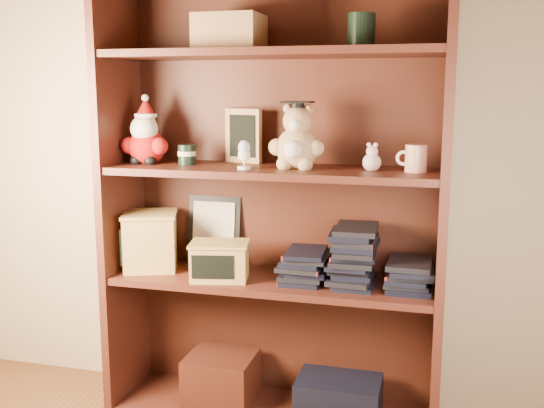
{
  "coord_description": "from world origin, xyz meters",
  "views": [
    {
      "loc": [
        0.52,
        -0.82,
        1.22
      ],
      "look_at": [
        -0.06,
        1.3,
        0.82
      ],
      "focal_mm": 42.0,
      "sensor_mm": 36.0,
      "label": 1
    }
  ],
  "objects": [
    {
      "name": "bookcase",
      "position": [
        -0.06,
        1.36,
        0.78
      ],
      "size": [
        1.2,
        0.35,
        1.6
      ],
      "color": "#471E14",
      "rests_on": "ground"
    },
    {
      "name": "shelf_lower",
      "position": [
        -0.06,
        1.3,
        0.54
      ],
      "size": [
        1.14,
        0.33,
        0.02
      ],
      "color": "#471E14",
      "rests_on": "ground"
    },
    {
      "name": "shelf_upper",
      "position": [
        -0.06,
        1.3,
        0.94
      ],
      "size": [
        1.14,
        0.33,
        0.02
      ],
      "color": "#471E14",
      "rests_on": "ground"
    },
    {
      "name": "santa_plush",
      "position": [
        -0.53,
        1.3,
        1.04
      ],
      "size": [
        0.18,
        0.13,
        0.26
      ],
      "color": "#A50F0F",
      "rests_on": "shelf_upper"
    },
    {
      "name": "teachers_tin",
      "position": [
        -0.38,
        1.3,
        0.99
      ],
      "size": [
        0.06,
        0.06,
        0.07
      ],
      "color": "black",
      "rests_on": "shelf_upper"
    },
    {
      "name": "chalkboard_plaque",
      "position": [
        -0.2,
        1.42,
        1.05
      ],
      "size": [
        0.15,
        0.11,
        0.2
      ],
      "color": "#9E7547",
      "rests_on": "shelf_upper"
    },
    {
      "name": "egg_cup",
      "position": [
        -0.14,
        1.23,
        1.0
      ],
      "size": [
        0.05,
        0.05,
        0.1
      ],
      "color": "white",
      "rests_on": "shelf_upper"
    },
    {
      "name": "grad_teddy_bear",
      "position": [
        0.03,
        1.3,
        1.04
      ],
      "size": [
        0.19,
        0.17,
        0.24
      ],
      "color": "tan",
      "rests_on": "shelf_upper"
    },
    {
      "name": "pink_figurine",
      "position": [
        0.29,
        1.31,
        0.99
      ],
      "size": [
        0.06,
        0.06,
        0.1
      ],
      "color": "beige",
      "rests_on": "shelf_upper"
    },
    {
      "name": "teacher_mug",
      "position": [
        0.43,
        1.3,
        1.0
      ],
      "size": [
        0.1,
        0.07,
        0.09
      ],
      "color": "silver",
      "rests_on": "shelf_upper"
    },
    {
      "name": "certificate_frame",
      "position": [
        -0.33,
        1.44,
        0.68
      ],
      "size": [
        0.21,
        0.05,
        0.26
      ],
      "color": "black",
      "rests_on": "shelf_lower"
    },
    {
      "name": "treats_box",
      "position": [
        -0.53,
        1.3,
        0.66
      ],
      "size": [
        0.25,
        0.25,
        0.21
      ],
      "color": "tan",
      "rests_on": "shelf_lower"
    },
    {
      "name": "pencils_box",
      "position": [
        -0.23,
        1.24,
        0.62
      ],
      "size": [
        0.23,
        0.19,
        0.14
      ],
      "color": "tan",
      "rests_on": "shelf_lower"
    },
    {
      "name": "book_stack_left",
      "position": [
        0.06,
        1.3,
        0.61
      ],
      "size": [
        0.14,
        0.2,
        0.11
      ],
      "color": "black",
      "rests_on": "shelf_lower"
    },
    {
      "name": "book_stack_mid",
      "position": [
        0.23,
        1.3,
        0.65
      ],
      "size": [
        0.14,
        0.2,
        0.19
      ],
      "color": "black",
      "rests_on": "shelf_lower"
    },
    {
      "name": "book_stack_right",
      "position": [
        0.42,
        1.3,
        0.6
      ],
      "size": [
        0.14,
        0.2,
        0.1
      ],
      "color": "black",
      "rests_on": "shelf_lower"
    }
  ]
}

